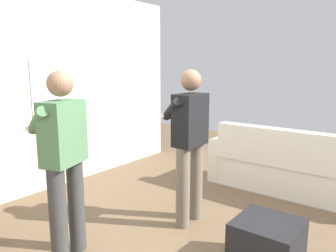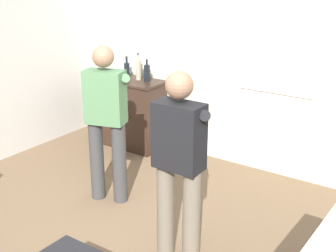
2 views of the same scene
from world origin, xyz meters
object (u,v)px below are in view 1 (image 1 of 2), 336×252
person_standing_left (63,157)px  ottoman (267,245)px  couch (296,171)px  person_standing_right (189,140)px

person_standing_left → ottoman: bearing=-58.3°
couch → person_standing_right: bearing=154.5°
ottoman → person_standing_left: 1.90m
ottoman → person_standing_left: person_standing_left is taller
ottoman → person_standing_left: (-0.92, 1.50, 0.72)m
person_standing_left → person_standing_right: 1.32m
couch → person_standing_right: 1.74m
couch → person_standing_left: person_standing_left is taller
couch → person_standing_left: (-2.70, 1.19, 0.60)m
ottoman → person_standing_right: (0.30, 1.01, 0.72)m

